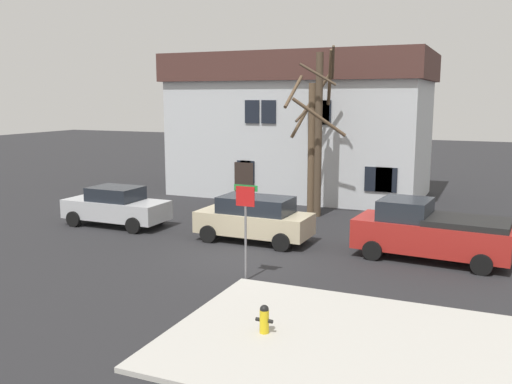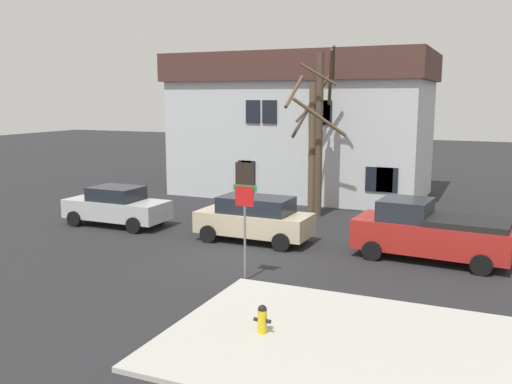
% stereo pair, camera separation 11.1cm
% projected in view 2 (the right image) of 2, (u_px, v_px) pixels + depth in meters
% --- Properties ---
extents(ground_plane, '(120.00, 120.00, 0.00)m').
position_uv_depth(ground_plane, '(240.00, 258.00, 19.53)').
color(ground_plane, '#262628').
extents(sidewalk_slab, '(8.52, 6.16, 0.12)m').
position_uv_depth(sidewalk_slab, '(354.00, 346.00, 12.45)').
color(sidewalk_slab, '#B7B5AD').
rests_on(sidewalk_slab, ground_plane).
extents(building_main, '(14.34, 7.65, 7.92)m').
position_uv_depth(building_main, '(302.00, 124.00, 32.03)').
color(building_main, silver).
rests_on(building_main, ground_plane).
extents(tree_bare_near, '(2.86, 2.87, 7.67)m').
position_uv_depth(tree_bare_near, '(313.00, 139.00, 26.14)').
color(tree_bare_near, brown).
rests_on(tree_bare_near, ground_plane).
extents(tree_bare_mid, '(2.06, 2.08, 7.80)m').
position_uv_depth(tree_bare_mid, '(319.00, 132.00, 25.67)').
color(tree_bare_mid, '#4C3D2D').
rests_on(tree_bare_mid, ground_plane).
extents(car_silver_sedan, '(4.59, 2.10, 1.71)m').
position_uv_depth(car_silver_sedan, '(117.00, 206.00, 24.32)').
color(car_silver_sedan, '#B7BABF').
rests_on(car_silver_sedan, ground_plane).
extents(car_beige_wagon, '(4.49, 2.09, 1.77)m').
position_uv_depth(car_beige_wagon, '(254.00, 218.00, 21.59)').
color(car_beige_wagon, '#C6B793').
rests_on(car_beige_wagon, ground_plane).
extents(pickup_truck_red, '(5.32, 2.64, 2.04)m').
position_uv_depth(pickup_truck_red, '(430.00, 232.00, 19.16)').
color(pickup_truck_red, '#AD231E').
rests_on(pickup_truck_red, ground_plane).
extents(fire_hydrant, '(0.42, 0.22, 0.68)m').
position_uv_depth(fire_hydrant, '(262.00, 319.00, 12.93)').
color(fire_hydrant, gold).
rests_on(fire_hydrant, sidewalk_slab).
extents(street_sign_pole, '(0.76, 0.07, 2.96)m').
position_uv_depth(street_sign_pole, '(245.00, 214.00, 16.74)').
color(street_sign_pole, slate).
rests_on(street_sign_pole, ground_plane).
extents(bicycle_leaning, '(1.66, 0.65, 1.03)m').
position_uv_depth(bicycle_leaning, '(241.00, 205.00, 27.09)').
color(bicycle_leaning, black).
rests_on(bicycle_leaning, ground_plane).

